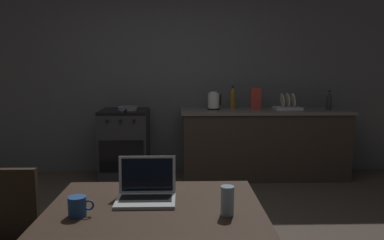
{
  "coord_description": "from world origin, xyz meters",
  "views": [
    {
      "loc": [
        0.15,
        -2.82,
        1.45
      ],
      "look_at": [
        0.25,
        0.82,
        0.93
      ],
      "focal_mm": 35.35,
      "sensor_mm": 36.0,
      "label": 1
    }
  ],
  "objects": [
    {
      "name": "dining_table",
      "position": [
        0.01,
        -0.93,
        0.64
      ],
      "size": [
        1.12,
        0.9,
        0.72
      ],
      "color": "#332319",
      "rests_on": "ground_plane"
    },
    {
      "name": "dish_rack",
      "position": [
        1.52,
        2.0,
        0.94
      ],
      "size": [
        0.34,
        0.26,
        0.21
      ],
      "color": "silver",
      "rests_on": "kitchen_counter"
    },
    {
      "name": "drinking_glass",
      "position": [
        0.37,
        -1.03,
        0.79
      ],
      "size": [
        0.07,
        0.07,
        0.15
      ],
      "color": "#99B7C6",
      "rests_on": "dining_table"
    },
    {
      "name": "back_wall",
      "position": [
        0.3,
        2.35,
        1.38
      ],
      "size": [
        6.4,
        0.1,
        2.75
      ],
      "primitive_type": "cube",
      "color": "#565656",
      "rests_on": "ground_plane"
    },
    {
      "name": "bottle",
      "position": [
        2.03,
        1.95,
        1.01
      ],
      "size": [
        0.07,
        0.07,
        0.25
      ],
      "color": "#2D2D33",
      "rests_on": "kitchen_counter"
    },
    {
      "name": "cereal_box",
      "position": [
        1.1,
        2.02,
        1.03
      ],
      "size": [
        0.13,
        0.05,
        0.28
      ],
      "color": "#B2382D",
      "rests_on": "kitchen_counter"
    },
    {
      "name": "kitchen_counter",
      "position": [
        1.22,
        2.0,
        0.45
      ],
      "size": [
        2.16,
        0.64,
        0.89
      ],
      "color": "#382D23",
      "rests_on": "ground_plane"
    },
    {
      "name": "coffee_mug",
      "position": [
        -0.36,
        -1.03,
        0.76
      ],
      "size": [
        0.13,
        0.09,
        0.1
      ],
      "color": "#264C8C",
      "rests_on": "dining_table"
    },
    {
      "name": "frying_pan",
      "position": [
        -0.54,
        1.97,
        0.91
      ],
      "size": [
        0.26,
        0.43,
        0.05
      ],
      "color": "gray",
      "rests_on": "stove_oven"
    },
    {
      "name": "bottle_b",
      "position": [
        0.81,
        2.08,
        1.03
      ],
      "size": [
        0.06,
        0.06,
        0.3
      ],
      "color": "#8C601E",
      "rests_on": "kitchen_counter"
    },
    {
      "name": "electric_kettle",
      "position": [
        0.56,
        2.0,
        1.0
      ],
      "size": [
        0.18,
        0.15,
        0.23
      ],
      "color": "black",
      "rests_on": "kitchen_counter"
    },
    {
      "name": "stove_oven",
      "position": [
        -0.59,
        2.0,
        0.44
      ],
      "size": [
        0.6,
        0.62,
        0.89
      ],
      "color": "#2D2D30",
      "rests_on": "ground_plane"
    },
    {
      "name": "laptop",
      "position": [
        -0.05,
        -0.82,
        0.76
      ],
      "size": [
        0.32,
        0.24,
        0.23
      ],
      "rotation": [
        0.0,
        0.0,
        -0.15
      ],
      "color": "silver",
      "rests_on": "dining_table"
    }
  ]
}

